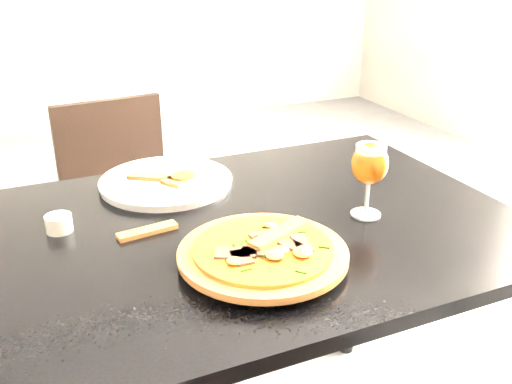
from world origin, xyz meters
name	(u,v)px	position (x,y,z in m)	size (l,w,h in m)	color
dining_table	(234,263)	(-0.03, -0.32, 0.66)	(1.20, 0.80, 0.75)	black
chair_far	(126,215)	(-0.12, 0.44, 0.45)	(0.41, 0.41, 0.82)	black
plate_main	(264,254)	(-0.02, -0.47, 0.76)	(0.27, 0.27, 0.01)	white
pizza	(263,251)	(-0.04, -0.49, 0.78)	(0.31, 0.31, 0.03)	#8E5B22
plate_second	(166,182)	(-0.10, -0.06, 0.76)	(0.32, 0.32, 0.02)	white
crust_scraps	(172,178)	(-0.09, -0.07, 0.77)	(0.18, 0.13, 0.01)	#8E5B22
loose_crust	(148,231)	(-0.20, -0.29, 0.76)	(0.12, 0.03, 0.01)	#8E5B22
sauce_cup	(59,223)	(-0.36, -0.21, 0.77)	(0.05, 0.05, 0.04)	silver
beer_glass	(370,164)	(0.25, -0.39, 0.87)	(0.08, 0.08, 0.16)	silver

